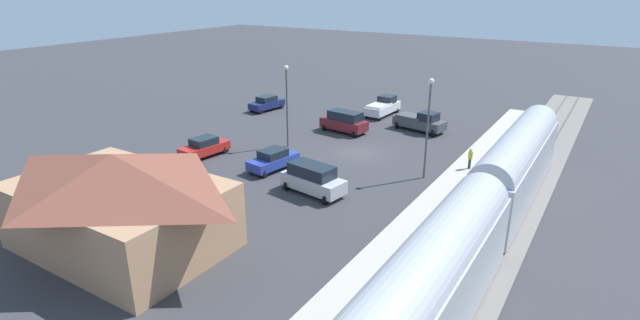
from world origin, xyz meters
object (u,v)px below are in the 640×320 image
at_px(sedan_blue, 273,159).
at_px(suv_maroon, 344,121).
at_px(pedestrian_on_platform, 470,157).
at_px(sedan_navy, 267,103).
at_px(suv_silver, 313,179).
at_px(pickup_charcoal, 420,121).
at_px(sedan_red, 204,147).
at_px(light_pole_near_platform, 428,117).
at_px(station_building, 118,200).
at_px(pickup_white, 383,106).
at_px(light_pole_lot_center, 287,96).

bearing_deg(sedan_blue, suv_maroon, -88.82).
bearing_deg(pedestrian_on_platform, sedan_navy, -15.46).
bearing_deg(suv_silver, pickup_charcoal, -92.54).
xyz_separation_m(sedan_red, pickup_charcoal, (-13.41, -17.62, 0.15)).
height_order(sedan_blue, light_pole_near_platform, light_pole_near_platform).
distance_m(station_building, pickup_charcoal, 32.23).
bearing_deg(sedan_navy, suv_maroon, 166.49).
height_order(pickup_white, light_pole_near_platform, light_pole_near_platform).
xyz_separation_m(suv_maroon, light_pole_lot_center, (2.24, 6.87, 3.67)).
distance_m(pickup_charcoal, light_pole_near_platform, 13.68).
relative_size(pedestrian_on_platform, sedan_red, 0.36).
bearing_deg(light_pole_lot_center, pickup_charcoal, -127.47).
height_order(sedan_navy, suv_maroon, suv_maroon).
bearing_deg(sedan_blue, suv_silver, 156.83).
xyz_separation_m(sedan_blue, light_pole_lot_center, (2.50, -5.56, 3.94)).
bearing_deg(light_pole_near_platform, pickup_white, -55.23).
distance_m(pedestrian_on_platform, light_pole_lot_center, 17.00).
xyz_separation_m(pickup_white, suv_silver, (-5.14, 23.06, 0.12)).
xyz_separation_m(pedestrian_on_platform, sedan_blue, (13.95, 8.06, -0.40)).
bearing_deg(pedestrian_on_platform, sedan_blue, 30.01).
xyz_separation_m(suv_silver, pickup_charcoal, (-0.86, -19.28, -0.12)).
bearing_deg(station_building, pickup_white, -90.29).
bearing_deg(suv_silver, light_pole_lot_center, -44.93).
bearing_deg(station_building, suv_maroon, -89.30).
height_order(sedan_red, light_pole_lot_center, light_pole_lot_center).
bearing_deg(pickup_white, sedan_red, 70.90).
height_order(light_pole_near_platform, light_pole_lot_center, light_pole_near_platform).
relative_size(pickup_white, suv_maroon, 1.08).
bearing_deg(suv_silver, station_building, 66.60).
bearing_deg(suv_silver, sedan_blue, -23.17).
bearing_deg(pickup_charcoal, suv_silver, 87.46).
xyz_separation_m(suv_silver, sedan_blue, (5.39, -2.31, -0.27)).
bearing_deg(light_pole_near_platform, station_building, 60.11).
distance_m(pickup_white, pickup_charcoal, 7.09).
xyz_separation_m(pedestrian_on_platform, light_pole_near_platform, (2.67, 3.18, 3.71)).
bearing_deg(light_pole_near_platform, suv_maroon, -33.24).
bearing_deg(suv_maroon, light_pole_lot_center, 71.95).
height_order(pedestrian_on_platform, suv_silver, suv_silver).
distance_m(pickup_charcoal, suv_maroon, 7.93).
bearing_deg(sedan_red, light_pole_near_platform, -163.29).
relative_size(pickup_white, suv_silver, 1.07).
distance_m(sedan_navy, light_pole_near_platform, 26.46).
bearing_deg(sedan_navy, sedan_blue, 129.38).
relative_size(sedan_red, sedan_blue, 0.99).
xyz_separation_m(pickup_charcoal, light_pole_near_platform, (-5.02, 12.09, 3.96)).
bearing_deg(sedan_blue, light_pole_lot_center, -65.83).
relative_size(station_building, light_pole_near_platform, 1.61).
distance_m(suv_maroon, light_pole_near_platform, 14.31).
distance_m(station_building, light_pole_lot_center, 20.41).
bearing_deg(pedestrian_on_platform, pickup_white, -42.84).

